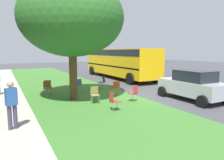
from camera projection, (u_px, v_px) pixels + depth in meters
ground at (141, 96)px, 12.41m from camera, size 80.00×80.00×0.00m
grass_verge at (92, 102)px, 10.92m from camera, size 48.00×6.00×0.01m
street_tree at (72, 18)px, 11.04m from camera, size 5.58×5.58×6.49m
chair_0 at (47, 87)px, 12.51m from camera, size 0.51×0.50×0.88m
chair_1 at (134, 92)px, 11.01m from camera, size 0.55×0.54×0.88m
chair_2 at (114, 100)px, 9.27m from camera, size 0.45×0.45×0.88m
chair_3 at (48, 86)px, 13.01m from camera, size 0.54×0.53×0.88m
chair_4 at (78, 84)px, 13.49m from camera, size 0.56×0.55×0.88m
chair_5 at (102, 81)px, 14.91m from camera, size 0.43×0.44×0.88m
chair_6 at (117, 87)px, 12.48m from camera, size 0.59×0.58×0.88m
chair_7 at (95, 93)px, 10.66m from camera, size 0.50×0.50×0.88m
parked_car at (193, 85)px, 11.34m from camera, size 3.70×1.92×1.65m
school_bus at (119, 60)px, 20.53m from camera, size 10.40×2.80×2.88m
pedestrian_0 at (12, 103)px, 7.03m from camera, size 0.29×0.40×1.69m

